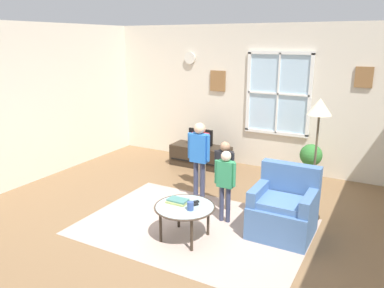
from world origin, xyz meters
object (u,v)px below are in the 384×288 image
at_px(television, 201,137).
at_px(book_stack, 178,201).
at_px(cup, 190,206).
at_px(person_green_shirt, 226,178).
at_px(tv_stand, 201,156).
at_px(person_black_shirt, 225,167).
at_px(remote_near_books, 194,202).
at_px(remote_near_cup, 193,205).
at_px(floor_lamp, 319,119).
at_px(person_red_shirt, 201,148).
at_px(armchair, 284,210).
at_px(coffee_table, 185,208).
at_px(person_blue_shirt, 199,152).
at_px(potted_plant_by_window, 311,159).

distance_m(television, book_stack, 2.75).
height_order(cup, person_green_shirt, person_green_shirt).
distance_m(tv_stand, person_black_shirt, 2.03).
height_order(cup, remote_near_books, cup).
xyz_separation_m(television, remote_near_cup, (1.22, -2.55, -0.14)).
bearing_deg(floor_lamp, person_red_shirt, 172.03).
distance_m(armchair, coffee_table, 1.27).
xyz_separation_m(television, floor_lamp, (2.39, -1.25, 0.82)).
bearing_deg(person_green_shirt, person_red_shirt, 132.14).
height_order(person_blue_shirt, potted_plant_by_window, person_blue_shirt).
xyz_separation_m(armchair, remote_near_books, (-0.99, -0.59, 0.12)).
distance_m(tv_stand, armchair, 2.88).
bearing_deg(television, remote_near_cup, -64.38).
xyz_separation_m(tv_stand, armchair, (2.17, -1.89, 0.12)).
distance_m(cup, person_blue_shirt, 1.35).
bearing_deg(potted_plant_by_window, book_stack, -112.57).
relative_size(remote_near_books, person_green_shirt, 0.14).
bearing_deg(coffee_table, remote_near_cup, 34.83).
bearing_deg(armchair, book_stack, -149.90).
bearing_deg(person_black_shirt, person_blue_shirt, 166.18).
bearing_deg(remote_near_cup, floor_lamp, 48.05).
height_order(book_stack, remote_near_cup, book_stack).
distance_m(remote_near_cup, person_green_shirt, 0.65).
bearing_deg(person_green_shirt, book_stack, -121.44).
relative_size(book_stack, person_black_shirt, 0.25).
xyz_separation_m(tv_stand, person_black_shirt, (1.21, -1.57, 0.43)).
relative_size(armchair, book_stack, 3.36).
bearing_deg(book_stack, cup, -23.76).
bearing_deg(coffee_table, floor_lamp, 47.32).
distance_m(tv_stand, person_green_shirt, 2.43).
xyz_separation_m(cup, potted_plant_by_window, (0.84, 2.71, -0.03)).
bearing_deg(remote_near_cup, book_stack, -177.57).
xyz_separation_m(armchair, floor_lamp, (0.22, 0.64, 1.08)).
xyz_separation_m(person_black_shirt, floor_lamp, (1.19, 0.32, 0.77)).
height_order(television, book_stack, television).
bearing_deg(person_black_shirt, book_stack, -101.19).
bearing_deg(remote_near_books, television, 115.71).
xyz_separation_m(coffee_table, potted_plant_by_window, (0.95, 2.66, 0.05)).
height_order(coffee_table, remote_near_cup, remote_near_cup).
xyz_separation_m(remote_near_cup, person_red_shirt, (-0.70, 1.56, 0.24)).
xyz_separation_m(person_green_shirt, potted_plant_by_window, (0.71, 1.99, -0.17)).
distance_m(book_stack, person_black_shirt, 1.02).
relative_size(remote_near_cup, person_blue_shirt, 0.11).
bearing_deg(person_blue_shirt, coffee_table, -70.63).
height_order(book_stack, person_red_shirt, person_red_shirt).
relative_size(tv_stand, person_green_shirt, 1.16).
bearing_deg(remote_near_books, tv_stand, 115.68).
distance_m(person_black_shirt, person_red_shirt, 0.90).
xyz_separation_m(remote_near_books, person_red_shirt, (-0.67, 1.48, 0.24)).
bearing_deg(coffee_table, book_stack, 158.75).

